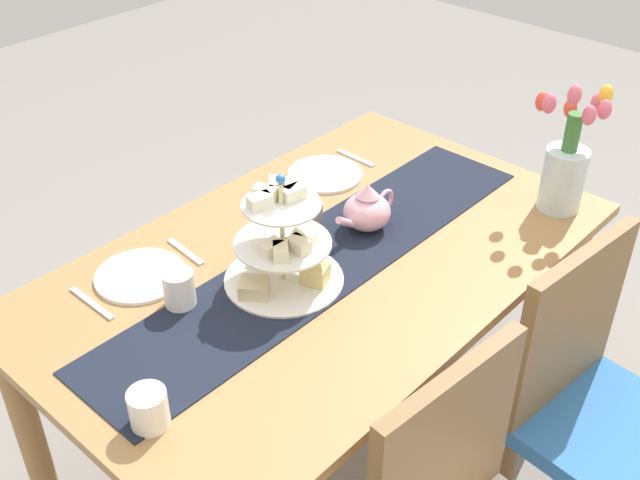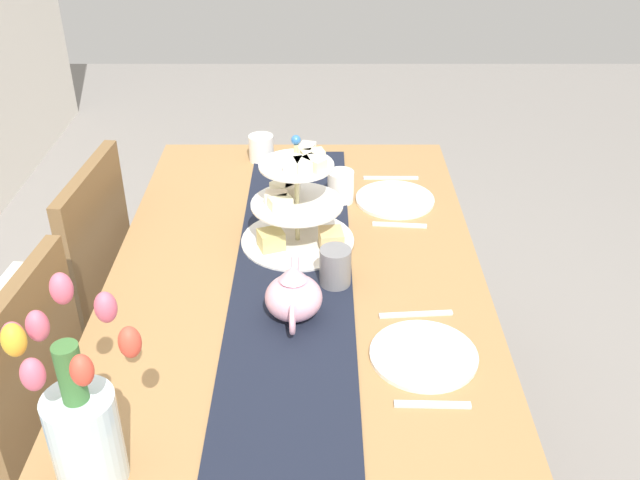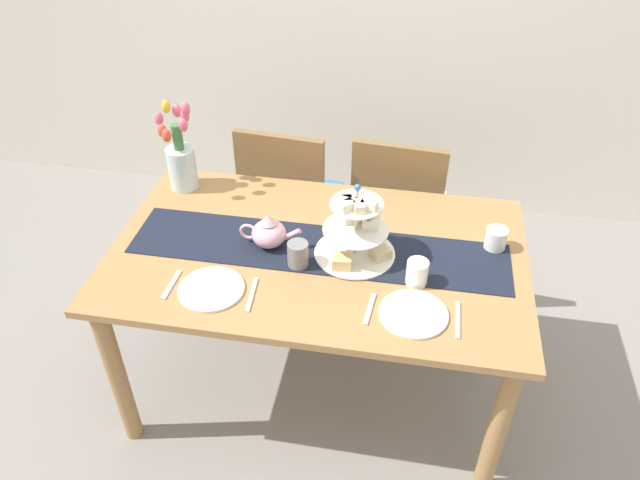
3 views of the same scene
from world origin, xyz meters
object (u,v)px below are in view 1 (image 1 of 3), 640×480
object	(u,v)px
dinner_plate_left	(325,174)
tulip_vase	(566,165)
fork_left	(356,158)
teapot	(367,210)
cream_jug	(149,409)
tiered_cake_stand	(282,248)
knife_left	(292,193)
chair_left	(597,402)
fork_right	(185,252)
knife_right	(92,303)
dinner_plate_right	(140,276)
dining_table	(321,290)
mug_white_text	(179,289)
mug_grey	(309,219)

from	to	relation	value
dinner_plate_left	tulip_vase	bearing A→B (deg)	117.40
dinner_plate_left	fork_left	xyz separation A→B (m)	(-0.14, 0.00, -0.00)
teapot	tulip_vase	world-z (taller)	tulip_vase
cream_jug	tiered_cake_stand	bearing A→B (deg)	-165.43
tiered_cake_stand	knife_left	world-z (taller)	tiered_cake_stand
chair_left	cream_jug	xyz separation A→B (m)	(0.92, -0.56, 0.30)
fork_right	knife_right	world-z (taller)	same
dinner_plate_right	dinner_plate_left	bearing A→B (deg)	180.00
dining_table	dinner_plate_left	size ratio (longest dim) A/B	6.74
dinner_plate_left	fork_right	xyz separation A→B (m)	(0.55, 0.00, -0.00)
mug_white_text	mug_grey	bearing A→B (deg)	176.89
cream_jug	knife_right	xyz separation A→B (m)	(-0.14, -0.41, -0.04)
chair_left	mug_grey	xyz separation A→B (m)	(0.22, -0.79, 0.31)
knife_right	mug_grey	xyz separation A→B (m)	(-0.57, 0.18, 0.05)
dinner_plate_left	knife_right	world-z (taller)	dinner_plate_left
dinner_plate_right	fork_right	distance (m)	0.15
teapot	dinner_plate_right	world-z (taller)	teapot
chair_left	tiered_cake_stand	world-z (taller)	tiered_cake_stand
dinner_plate_right	chair_left	bearing A→B (deg)	123.39
tiered_cake_stand	mug_grey	bearing A→B (deg)	-154.32
tulip_vase	mug_grey	bearing A→B (deg)	-36.28
fork_left	fork_right	distance (m)	0.70
dinner_plate_left	mug_white_text	size ratio (longest dim) A/B	2.42
dinner_plate_left	knife_left	bearing A→B (deg)	0.00
tiered_cake_stand	fork_left	bearing A→B (deg)	-155.56
chair_left	tulip_vase	world-z (taller)	tulip_vase
fork_left	teapot	bearing A→B (deg)	44.61
tiered_cake_stand	tulip_vase	size ratio (longest dim) A/B	0.77
tiered_cake_stand	tulip_vase	world-z (taller)	tulip_vase
teapot	fork_right	xyz separation A→B (m)	(0.41, -0.28, -0.06)
tiered_cake_stand	mug_white_text	size ratio (longest dim) A/B	3.20
knife_left	mug_grey	size ratio (longest dim) A/B	1.79
dining_table	mug_white_text	bearing A→B (deg)	-17.81
knife_left	fork_right	bearing A→B (deg)	0.00
fork_left	fork_right	world-z (taller)	same
dinner_plate_left	dinner_plate_right	size ratio (longest dim) A/B	1.00
tulip_vase	knife_left	xyz separation A→B (m)	(0.46, -0.61, -0.14)
dinner_plate_right	knife_right	bearing A→B (deg)	0.00
fork_left	fork_right	bearing A→B (deg)	0.00
fork_right	dinner_plate_right	bearing A→B (deg)	0.00
chair_left	dinner_plate_right	xyz separation A→B (m)	(0.64, -0.97, 0.26)
chair_left	fork_right	distance (m)	1.12
dining_table	knife_right	size ratio (longest dim) A/B	9.12
knife_left	fork_right	xyz separation A→B (m)	(0.41, 0.00, 0.00)
knife_left	knife_right	distance (m)	0.70
teapot	fork_right	bearing A→B (deg)	-34.10
dining_table	tulip_vase	size ratio (longest dim) A/B	3.94
fork_right	mug_white_text	bearing A→B (deg)	47.81
dining_table	tulip_vase	world-z (taller)	tulip_vase
fork_left	mug_white_text	xyz separation A→B (m)	(0.84, 0.16, 0.04)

